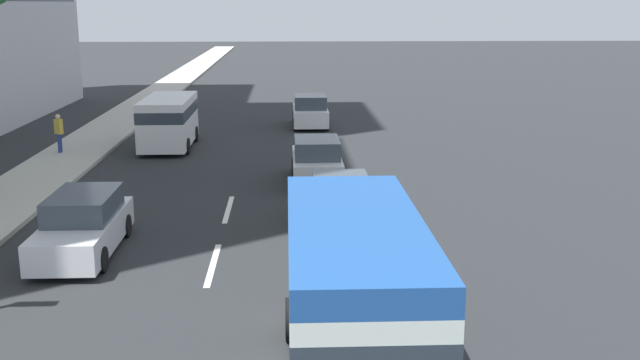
% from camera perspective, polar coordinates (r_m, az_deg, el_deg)
% --- Properties ---
extents(ground_plane, '(198.00, 198.00, 0.00)m').
position_cam_1_polar(ground_plane, '(34.77, -5.66, 2.55)').
color(ground_plane, '#26282B').
extents(sidewalk_right, '(162.00, 2.92, 0.15)m').
position_cam_1_polar(sidewalk_right, '(35.93, -17.53, 2.46)').
color(sidewalk_right, '#B2ADA3').
rests_on(sidewalk_right, ground_plane).
extents(lane_stripe_mid, '(3.20, 0.16, 0.01)m').
position_cam_1_polar(lane_stripe_mid, '(19.23, -8.16, -6.39)').
color(lane_stripe_mid, silver).
rests_on(lane_stripe_mid, ground_plane).
extents(lane_stripe_far, '(3.20, 0.16, 0.01)m').
position_cam_1_polar(lane_stripe_far, '(24.21, -6.99, -2.22)').
color(lane_stripe_far, silver).
rests_on(lane_stripe_far, ground_plane).
extents(minibus_lead, '(6.27, 2.37, 2.99)m').
position_cam_1_polar(minibus_lead, '(12.80, 2.65, -8.76)').
color(minibus_lead, silver).
rests_on(minibus_lead, ground_plane).
extents(car_second, '(4.29, 1.82, 1.59)m').
position_cam_1_polar(car_second, '(21.74, 1.59, -1.88)').
color(car_second, beige).
rests_on(car_second, ground_plane).
extents(car_third, '(4.18, 1.84, 1.64)m').
position_cam_1_polar(car_third, '(27.62, -0.25, 1.45)').
color(car_third, silver).
rests_on(car_third, ground_plane).
extents(car_fourth, '(4.10, 1.89, 1.70)m').
position_cam_1_polar(car_fourth, '(40.22, -0.74, 5.23)').
color(car_fourth, white).
rests_on(car_fourth, ground_plane).
extents(car_fifth, '(4.63, 1.81, 1.59)m').
position_cam_1_polar(car_fifth, '(20.67, -17.59, -3.32)').
color(car_fifth, silver).
rests_on(car_fifth, ground_plane).
extents(van_sixth, '(5.28, 2.19, 2.31)m').
position_cam_1_polar(van_sixth, '(34.81, -11.46, 4.58)').
color(van_sixth, white).
rests_on(van_sixth, ground_plane).
extents(pedestrian_by_tree, '(0.35, 0.39, 1.67)m').
position_cam_1_polar(pedestrian_by_tree, '(34.23, -19.28, 3.51)').
color(pedestrian_by_tree, navy).
rests_on(pedestrian_by_tree, sidewalk_right).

